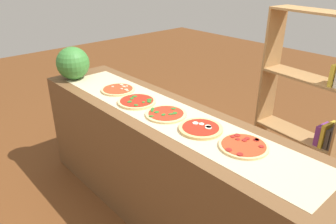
% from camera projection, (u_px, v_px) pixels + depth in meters
% --- Properties ---
extents(ground_plane, '(12.00, 12.00, 0.00)m').
position_uv_depth(ground_plane, '(168.00, 215.00, 2.67)').
color(ground_plane, brown).
extents(counter, '(2.68, 0.62, 0.92)m').
position_uv_depth(counter, '(168.00, 169.00, 2.47)').
color(counter, brown).
rests_on(counter, ground_plane).
extents(parchment_paper, '(2.30, 0.42, 0.00)m').
position_uv_depth(parchment_paper, '(168.00, 114.00, 2.28)').
color(parchment_paper, beige).
rests_on(parchment_paper, counter).
extents(pizza_mushroom_0, '(0.28, 0.28, 0.02)m').
position_uv_depth(pizza_mushroom_0, '(118.00, 89.00, 2.70)').
color(pizza_mushroom_0, '#E5C17F').
rests_on(pizza_mushroom_0, parchment_paper).
extents(pizza_spinach_1, '(0.29, 0.29, 0.03)m').
position_uv_depth(pizza_spinach_1, '(137.00, 101.00, 2.46)').
color(pizza_spinach_1, '#E5C17F').
rests_on(pizza_spinach_1, parchment_paper).
extents(pizza_spinach_2, '(0.29, 0.29, 0.02)m').
position_uv_depth(pizza_spinach_2, '(166.00, 114.00, 2.26)').
color(pizza_spinach_2, '#E5C17F').
rests_on(pizza_spinach_2, parchment_paper).
extents(pizza_mozzarella_3, '(0.28, 0.28, 0.03)m').
position_uv_depth(pizza_mozzarella_3, '(201.00, 128.00, 2.06)').
color(pizza_mozzarella_3, '#DBB26B').
rests_on(pizza_mozzarella_3, parchment_paper).
extents(pizza_pepperoni_4, '(0.29, 0.29, 0.02)m').
position_uv_depth(pizza_pepperoni_4, '(244.00, 146.00, 1.87)').
color(pizza_pepperoni_4, '#E5C17F').
rests_on(pizza_pepperoni_4, parchment_paper).
extents(watermelon, '(0.30, 0.30, 0.30)m').
position_uv_depth(watermelon, '(73.00, 63.00, 2.92)').
color(watermelon, '#387A33').
rests_on(watermelon, counter).
extents(bookshelf, '(0.77, 0.32, 1.57)m').
position_uv_depth(bookshelf, '(309.00, 120.00, 2.71)').
color(bookshelf, '#A87A47').
rests_on(bookshelf, ground_plane).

